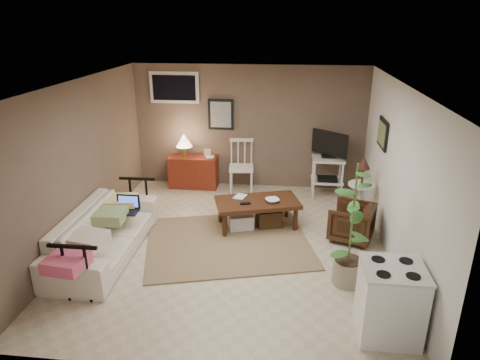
# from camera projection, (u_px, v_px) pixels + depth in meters

# --- Properties ---
(floor) EXTENTS (5.00, 5.00, 0.00)m
(floor) POSITION_uv_depth(u_px,v_px,m) (233.00, 245.00, 6.46)
(floor) COLOR #C1B293
(floor) RESTS_ON ground
(art_back) EXTENTS (0.50, 0.03, 0.60)m
(art_back) POSITION_uv_depth(u_px,v_px,m) (221.00, 114.00, 8.30)
(art_back) COLOR black
(art_right) EXTENTS (0.03, 0.60, 0.45)m
(art_right) POSITION_uv_depth(u_px,v_px,m) (383.00, 133.00, 6.66)
(art_right) COLOR black
(window) EXTENTS (0.96, 0.03, 0.60)m
(window) POSITION_uv_depth(u_px,v_px,m) (174.00, 88.00, 8.21)
(window) COLOR silver
(rug) EXTENTS (2.83, 2.49, 0.02)m
(rug) POSITION_uv_depth(u_px,v_px,m) (228.00, 242.00, 6.50)
(rug) COLOR #8C6E51
(rug) RESTS_ON floor
(coffee_table) EXTENTS (1.45, 1.03, 0.50)m
(coffee_table) POSITION_uv_depth(u_px,v_px,m) (257.00, 212.00, 6.90)
(coffee_table) COLOR #3E1A10
(coffee_table) RESTS_ON floor
(sofa) EXTENTS (0.66, 2.28, 0.89)m
(sofa) POSITION_uv_depth(u_px,v_px,m) (103.00, 226.00, 6.07)
(sofa) COLOR white
(sofa) RESTS_ON floor
(sofa_pillows) EXTENTS (0.44, 2.17, 0.15)m
(sofa_pillows) POSITION_uv_depth(u_px,v_px,m) (99.00, 228.00, 5.78)
(sofa_pillows) COLOR beige
(sofa_pillows) RESTS_ON sofa
(sofa_end_rails) EXTENTS (0.61, 2.27, 0.77)m
(sofa_end_rails) POSITION_uv_depth(u_px,v_px,m) (113.00, 230.00, 6.08)
(sofa_end_rails) COLOR black
(sofa_end_rails) RESTS_ON floor
(laptop) EXTENTS (0.35, 0.25, 0.24)m
(laptop) POSITION_uv_depth(u_px,v_px,m) (127.00, 207.00, 6.36)
(laptop) COLOR black
(laptop) RESTS_ON sofa
(red_console) EXTENTS (0.95, 0.42, 1.10)m
(red_console) POSITION_uv_depth(u_px,v_px,m) (193.00, 169.00, 8.55)
(red_console) COLOR maroon
(red_console) RESTS_ON floor
(spindle_chair) EXTENTS (0.50, 0.50, 1.02)m
(spindle_chair) POSITION_uv_depth(u_px,v_px,m) (241.00, 168.00, 8.30)
(spindle_chair) COLOR silver
(spindle_chair) RESTS_ON floor
(tv_stand) EXTENTS (0.62, 0.51, 1.25)m
(tv_stand) POSITION_uv_depth(u_px,v_px,m) (328.00, 162.00, 8.03)
(tv_stand) COLOR silver
(tv_stand) RESTS_ON floor
(side_table) EXTENTS (0.43, 0.43, 1.14)m
(side_table) POSITION_uv_depth(u_px,v_px,m) (362.00, 183.00, 6.93)
(side_table) COLOR silver
(side_table) RESTS_ON floor
(armchair) EXTENTS (0.74, 0.77, 0.63)m
(armchair) POSITION_uv_depth(u_px,v_px,m) (352.00, 220.00, 6.51)
(armchair) COLOR black
(armchair) RESTS_ON floor
(potted_plant) EXTENTS (0.41, 0.41, 1.66)m
(potted_plant) POSITION_uv_depth(u_px,v_px,m) (352.00, 221.00, 5.22)
(potted_plant) COLOR #A1927F
(potted_plant) RESTS_ON floor
(stove) EXTENTS (0.64, 0.60, 0.84)m
(stove) POSITION_uv_depth(u_px,v_px,m) (390.00, 301.00, 4.49)
(stove) COLOR white
(stove) RESTS_ON floor
(bowl) EXTENTS (0.22, 0.13, 0.22)m
(bowl) POSITION_uv_depth(u_px,v_px,m) (272.00, 196.00, 6.75)
(bowl) COLOR #3E1A10
(bowl) RESTS_ON coffee_table
(book_table) EXTENTS (0.17, 0.06, 0.23)m
(book_table) POSITION_uv_depth(u_px,v_px,m) (235.00, 190.00, 6.95)
(book_table) COLOR #3E1A10
(book_table) RESTS_ON coffee_table
(book_console) EXTENTS (0.15, 0.02, 0.20)m
(book_console) POSITION_uv_depth(u_px,v_px,m) (206.00, 152.00, 8.37)
(book_console) COLOR #3E1A10
(book_console) RESTS_ON red_console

